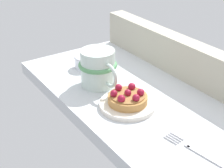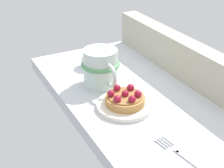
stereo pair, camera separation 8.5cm
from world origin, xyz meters
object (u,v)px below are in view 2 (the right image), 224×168
(raspberry_tart, at_px, (125,98))
(dessert_fork, at_px, (184,156))
(coffee_mug, at_px, (101,67))
(sugar_bowl, at_px, (91,60))
(dessert_plate, at_px, (125,105))

(raspberry_tart, height_order, dessert_fork, raspberry_tart)
(coffee_mug, height_order, sugar_bowl, coffee_mug)
(raspberry_tart, relative_size, coffee_mug, 0.68)
(coffee_mug, xyz_separation_m, sugar_bowl, (-0.12, 0.02, -0.03))
(coffee_mug, bearing_deg, dessert_plate, -0.39)
(raspberry_tart, bearing_deg, dessert_fork, 3.41)
(dessert_fork, bearing_deg, dessert_plate, -176.66)
(dessert_plate, height_order, sugar_bowl, sugar_bowl)
(dessert_plate, xyz_separation_m, coffee_mug, (-0.13, 0.00, 0.05))
(sugar_bowl, bearing_deg, dessert_fork, -1.58)
(sugar_bowl, bearing_deg, coffee_mug, -11.88)
(dessert_fork, bearing_deg, coffee_mug, -178.10)
(coffee_mug, distance_m, dessert_fork, 0.35)
(coffee_mug, relative_size, sugar_bowl, 2.20)
(dessert_plate, relative_size, sugar_bowl, 2.16)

